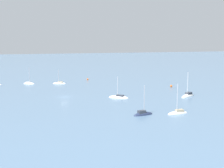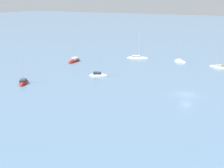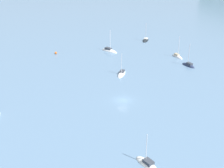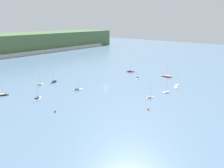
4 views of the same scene
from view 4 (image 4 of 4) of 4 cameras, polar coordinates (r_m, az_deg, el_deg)
name	(u,v)px [view 4 (image 4 of 4)]	position (r m, az deg, el deg)	size (l,w,h in m)	color
ground_plane	(106,86)	(135.54, -1.59, -0.42)	(600.00, 600.00, 0.00)	slate
sailboat_0	(130,72)	(171.77, 4.85, 3.17)	(5.30, 6.64, 8.48)	maroon
sailboat_1	(150,98)	(116.08, 9.84, -3.54)	(5.94, 3.26, 6.87)	white
sailboat_2	(177,86)	(139.39, 16.53, -0.60)	(8.40, 4.44, 9.47)	silver
sailboat_3	(54,82)	(147.34, -14.94, 0.45)	(5.89, 2.75, 8.63)	#232D4C
sailboat_4	(40,85)	(143.46, -18.29, -0.26)	(6.01, 1.90, 8.78)	silver
sailboat_5	(3,95)	(131.82, -26.59, -2.67)	(6.18, 5.44, 8.81)	black
sailboat_6	(166,93)	(125.66, 14.01, -2.25)	(5.38, 4.10, 7.93)	silver
sailboat_7	(137,79)	(152.41, 6.60, 1.42)	(5.81, 3.44, 7.35)	white
sailboat_8	(167,77)	(160.64, 14.10, 1.80)	(3.69, 8.08, 9.46)	maroon
sailboat_9	(78,90)	(128.31, -8.90, -1.56)	(6.77, 5.58, 7.94)	silver
sailboat_10	(38,99)	(118.50, -18.87, -3.78)	(7.32, 5.44, 9.39)	white
mooring_buoy_0	(148,109)	(100.84, 9.47, -6.45)	(0.86, 0.86, 0.86)	orange
mooring_buoy_1	(55,111)	(100.38, -14.62, -6.87)	(0.90, 0.90, 0.90)	orange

